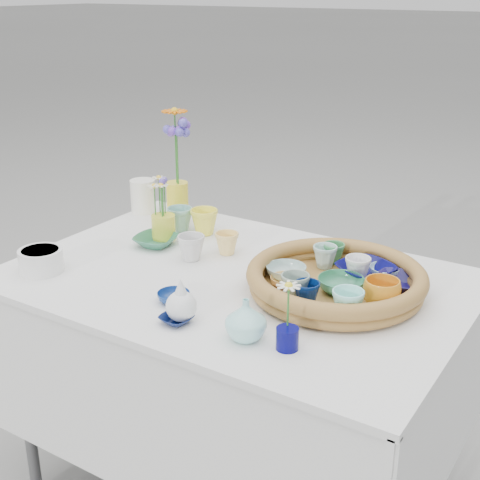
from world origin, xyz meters
The scene contains 32 objects.
wicker_tray centered at (0.28, 0.05, 0.80)m, with size 0.47×0.47×0.08m, color brown, non-canonical shape.
tray_ceramic_0 centered at (0.32, 0.16, 0.80)m, with size 0.15×0.15×0.04m, color #050547.
tray_ceramic_1 centered at (0.42, 0.14, 0.80)m, with size 0.13×0.13×0.03m, color #120D48.
tray_ceramic_2 centered at (0.42, 0.01, 0.82)m, with size 0.09×0.09×0.07m, color orange.
tray_ceramic_3 centered at (0.30, 0.04, 0.80)m, with size 0.12×0.12×0.04m, color #34815A.
tray_ceramic_4 centered at (0.22, -0.07, 0.82)m, with size 0.07×0.07×0.07m, color gray.
tray_ceramic_5 centered at (0.14, 0.04, 0.80)m, with size 0.11×0.11×0.03m, color #98B9B7.
tray_ceramic_6 centered at (0.19, 0.16, 0.82)m, with size 0.07×0.07×0.06m, color #ABD2CC.
tray_ceramic_7 centered at (0.31, 0.13, 0.82)m, with size 0.07×0.07×0.07m, color white.
tray_ceramic_8 centered at (0.36, 0.19, 0.80)m, with size 0.08×0.08×0.03m, color #B5EEFB.
tray_ceramic_9 centered at (0.26, -0.08, 0.81)m, with size 0.07×0.07×0.06m, color #051A50.
tray_ceramic_10 centered at (0.16, -0.01, 0.80)m, with size 0.08×0.08×0.03m, color #FFC269.
tray_ceramic_11 centered at (0.37, -0.09, 0.82)m, with size 0.08×0.08×0.07m, color #93EFE4.
tray_ceramic_12 centered at (0.20, 0.20, 0.81)m, with size 0.06×0.06×0.06m, color #409052.
loose_ceramic_0 centered at (-0.27, 0.23, 0.81)m, with size 0.09×0.09×0.08m, color #F9EE42.
loose_ceramic_1 centered at (-0.12, 0.13, 0.80)m, with size 0.07×0.07×0.07m, color #FFD776.
loose_ceramic_2 centered at (-0.34, 0.07, 0.78)m, with size 0.13×0.13×0.03m, color #2C6F50.
loose_ceramic_3 centered at (-0.18, 0.04, 0.80)m, with size 0.08×0.08×0.08m, color silver.
loose_ceramic_4 centered at (-0.05, -0.22, 0.78)m, with size 0.08×0.08×0.03m, color navy.
loose_ceramic_5 centered at (-0.36, 0.22, 0.80)m, with size 0.08×0.08×0.08m, color #83C2B7.
loose_ceramic_6 centered at (0.02, -0.30, 0.77)m, with size 0.08×0.08×0.02m, color #0B1847.
fluted_bowl centered at (-0.49, -0.26, 0.80)m, with size 0.13×0.13×0.07m, color white, non-canonical shape.
bud_vase_paleblue centered at (0.03, -0.29, 0.82)m, with size 0.08×0.08×0.12m, color white, non-canonical shape.
bud_vase_seafoam centered at (0.21, -0.28, 0.82)m, with size 0.10×0.10×0.10m, color #A1EAE6.
bud_vase_cobalt centered at (0.31, -0.27, 0.79)m, with size 0.05×0.05×0.05m, color #040353.
single_daisy centered at (0.30, -0.25, 0.87)m, with size 0.06×0.06×0.12m, color white, non-canonical shape.
tall_vase_yellow centered at (-0.42, 0.29, 0.83)m, with size 0.07×0.07×0.14m, color yellow.
gerbera centered at (-0.42, 0.28, 1.02)m, with size 0.10×0.10×0.26m, color orange, non-canonical shape.
hydrangea centered at (-0.41, 0.28, 1.00)m, with size 0.07×0.07×0.26m, color #693CC1, non-canonical shape.
white_pitcher centered at (-0.59, 0.30, 0.82)m, with size 0.12×0.09×0.12m, color white, non-canonical shape.
daisy_cup centered at (-0.36, 0.13, 0.81)m, with size 0.08×0.08×0.08m, color yellow.
daisy_posy centered at (-0.37, 0.13, 0.91)m, with size 0.08×0.08×0.14m, color white, non-canonical shape.
Camera 1 is at (0.92, -1.43, 1.53)m, focal length 50.00 mm.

